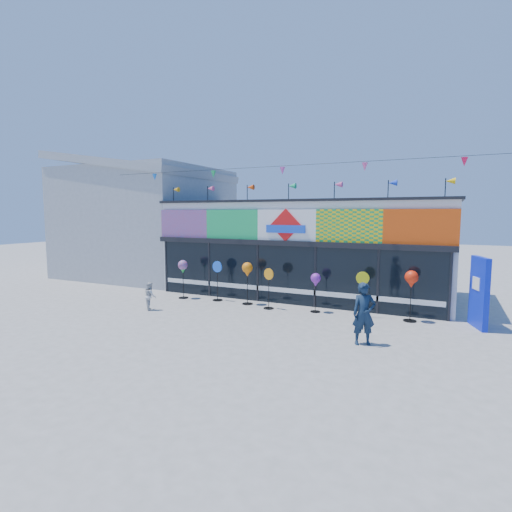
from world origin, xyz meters
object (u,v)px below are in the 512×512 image
Objects in this scene: spinner_4 at (316,281)px; spinner_6 at (411,281)px; spinner_3 at (269,287)px; blue_sign at (479,292)px; adult_man at (364,314)px; spinner_1 at (217,280)px; spinner_5 at (362,293)px; spinner_0 at (183,268)px; child at (150,296)px; spinner_2 at (247,271)px.

spinner_4 is 0.84× the size of spinner_6.
spinner_3 is 1.07× the size of spinner_4.
adult_man is at bearing -150.70° from blue_sign.
blue_sign is at bearing 1.06° from spinner_1.
spinner_4 is 0.90× the size of spinner_5.
spinner_0 is 1.06× the size of spinner_3.
spinner_4 is 1.37× the size of child.
spinner_4 is 1.68m from spinner_5.
spinner_3 is (1.05, -0.32, -0.52)m from spinner_2.
spinner_0 is 1.55× the size of child.
spinner_6 is at bearing 1.00° from spinner_2.
spinner_2 is at bearing 3.24° from spinner_0.
spinner_0 is 2.94m from spinner_2.
spinner_5 is (1.65, 0.01, -0.30)m from spinner_4.
spinner_3 is at bearing -16.83° from spinner_2.
spinner_2 reaches higher than spinner_0.
blue_sign is 1.41× the size of spinner_5.
child is at bearing -152.34° from spinner_3.
spinner_6 is 3.23m from adult_man.
spinner_5 is 0.93× the size of adult_man.
spinner_6 is 1.64× the size of child.
adult_man reaches higher than spinner_3.
blue_sign is 3.52m from spinner_5.
spinner_6 is at bearing 5.49° from spinner_5.
spinner_6 reaches higher than spinner_3.
spinner_2 is (1.40, -0.06, 0.47)m from spinner_1.
spinner_1 is 0.96× the size of spinner_6.
spinner_1 is 4.19m from spinner_4.
spinner_3 is 4.76m from adult_man.
adult_man reaches higher than spinner_6.
spinner_3 is 4.40m from child.
adult_man is at bearing -107.22° from spinner_6.
spinner_5 is at bearing 166.28° from blue_sign.
adult_man reaches higher than spinner_4.
adult_man is at bearing -19.21° from spinner_0.
blue_sign is 9.34m from spinner_1.
spinner_5 is at bearing 0.95° from spinner_0.
spinner_4 is 3.20m from spinner_6.
blue_sign is at bearing 3.78° from spinner_6.
spinner_1 is at bearing 8.43° from spinner_0.
spinner_5 reaches higher than spinner_3.
spinner_1 is at bearing -179.67° from spinner_6.
spinner_0 is 0.95× the size of spinner_6.
blue_sign is 1.56× the size of spinner_4.
blue_sign is 11.09m from child.
spinner_2 reaches higher than spinner_5.
spinner_5 is 0.93× the size of spinner_6.
spinner_5 reaches higher than spinner_4.
spinner_1 reaches higher than child.
spinner_1 is 5.83m from spinner_5.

